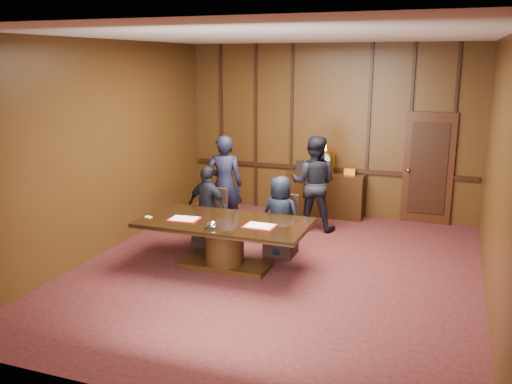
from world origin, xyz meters
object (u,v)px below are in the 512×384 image
at_px(signatory_left, 208,207).
at_px(signatory_right, 280,216).
at_px(sideboard, 325,193).
at_px(conference_table, 225,236).
at_px(witness_right, 314,183).
at_px(witness_left, 224,184).

bearing_deg(signatory_left, signatory_right, -166.03).
distance_m(sideboard, signatory_left, 2.97).
bearing_deg(signatory_right, conference_table, 54.73).
bearing_deg(signatory_right, sideboard, -89.53).
relative_size(conference_table, signatory_left, 1.85).
relative_size(signatory_left, witness_right, 0.79).
xyz_separation_m(signatory_right, witness_right, (0.16, 1.59, 0.23)).
bearing_deg(sideboard, signatory_left, -119.34).
distance_m(sideboard, witness_left, 2.33).
bearing_deg(conference_table, witness_left, 113.20).
xyz_separation_m(conference_table, signatory_right, (0.65, 0.80, 0.16)).
distance_m(signatory_right, witness_left, 1.63).
bearing_deg(sideboard, signatory_right, -93.35).
xyz_separation_m(sideboard, signatory_right, (-0.15, -2.58, 0.19)).
relative_size(signatory_right, witness_right, 0.75).
bearing_deg(witness_right, signatory_left, 44.06).
bearing_deg(sideboard, witness_right, -89.75).
relative_size(sideboard, witness_left, 0.87).
xyz_separation_m(signatory_left, witness_left, (-0.06, 0.86, 0.21)).
distance_m(conference_table, signatory_right, 1.04).
relative_size(sideboard, conference_table, 0.61).
distance_m(signatory_right, witness_right, 1.62).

